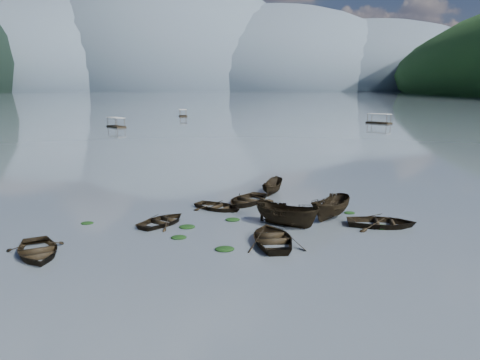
{
  "coord_description": "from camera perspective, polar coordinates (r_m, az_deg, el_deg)",
  "views": [
    {
      "loc": [
        -3.08,
        -24.72,
        9.49
      ],
      "look_at": [
        0.0,
        12.0,
        2.0
      ],
      "focal_mm": 35.0,
      "sensor_mm": 36.0,
      "label": 1
    }
  ],
  "objects": [
    {
      "name": "rowboat_7",
      "position": [
        38.24,
        0.76,
        -2.88
      ],
      "size": [
        5.66,
        5.99,
        1.01
      ],
      "primitive_type": "imported",
      "rotation": [
        0.0,
        0.0,
        5.67
      ],
      "color": "black",
      "rests_on": "ground"
    },
    {
      "name": "rowboat_4",
      "position": [
        33.6,
        16.85,
        -5.42
      ],
      "size": [
        5.29,
        4.3,
        0.96
      ],
      "primitive_type": "imported",
      "rotation": [
        0.0,
        0.0,
        1.34
      ],
      "color": "black",
      "rests_on": "ground"
    },
    {
      "name": "rowboat_6",
      "position": [
        36.52,
        -2.68,
        -3.59
      ],
      "size": [
        4.94,
        4.75,
        0.83
      ],
      "primitive_type": "imported",
      "rotation": [
        0.0,
        0.0,
        0.9
      ],
      "color": "black",
      "rests_on": "ground"
    },
    {
      "name": "rowboat_5",
      "position": [
        34.75,
        11.0,
        -4.58
      ],
      "size": [
        4.5,
        4.73,
        1.83
      ],
      "primitive_type": "imported",
      "rotation": [
        0.0,
        0.0,
        -0.73
      ],
      "color": "black",
      "rests_on": "ground"
    },
    {
      "name": "rowboat_0",
      "position": [
        29.25,
        -23.44,
        -8.43
      ],
      "size": [
        4.8,
        5.53,
        0.96
      ],
      "primitive_type": "imported",
      "rotation": [
        0.0,
        0.0,
        0.38
      ],
      "color": "black",
      "rests_on": "ground"
    },
    {
      "name": "pontoon_left",
      "position": [
        111.93,
        -14.84,
        6.24
      ],
      "size": [
        5.08,
        5.89,
        2.13
      ],
      "primitive_type": null,
      "rotation": [
        0.0,
        0.0,
        0.61
      ],
      "color": "black",
      "rests_on": "ground"
    },
    {
      "name": "weed_clump_2",
      "position": [
        27.73,
        -1.88,
        -8.53
      ],
      "size": [
        1.15,
        0.92,
        0.25
      ],
      "primitive_type": "ellipsoid",
      "color": "black",
      "rests_on": "ground"
    },
    {
      "name": "haze_mtn_a",
      "position": [
        959.8,
        -20.66,
        10.19
      ],
      "size": [
        520.0,
        520.0,
        280.0
      ],
      "primitive_type": "ellipsoid",
      "color": "#475666",
      "rests_on": "ground"
    },
    {
      "name": "weed_clump_0",
      "position": [
        30.03,
        -7.46,
        -7.03
      ],
      "size": [
        1.0,
        0.82,
        0.22
      ],
      "primitive_type": "ellipsoid",
      "color": "black",
      "rests_on": "ground"
    },
    {
      "name": "weed_clump_7",
      "position": [
        37.38,
        10.38,
        -3.41
      ],
      "size": [
        1.23,
        0.98,
        0.27
      ],
      "primitive_type": "ellipsoid",
      "color": "black",
      "rests_on": "ground"
    },
    {
      "name": "rowboat_2",
      "position": [
        32.48,
        5.68,
        -5.56
      ],
      "size": [
        4.91,
        4.52,
        1.88
      ],
      "primitive_type": "imported",
      "rotation": [
        0.0,
        0.0,
        0.88
      ],
      "color": "black",
      "rests_on": "ground"
    },
    {
      "name": "haze_mtn_b",
      "position": [
        926.52,
        -8.47,
        10.77
      ],
      "size": [
        520.0,
        520.0,
        340.0
      ],
      "primitive_type": "ellipsoid",
      "color": "#475666",
      "rests_on": "ground"
    },
    {
      "name": "ground_plane",
      "position": [
        26.66,
        2.19,
        -9.37
      ],
      "size": [
        2400.0,
        2400.0,
        0.0
      ],
      "primitive_type": "plane",
      "color": "#515C66"
    },
    {
      "name": "weed_clump_1",
      "position": [
        33.55,
        -0.9,
        -4.94
      ],
      "size": [
        1.04,
        0.84,
        0.23
      ],
      "primitive_type": "ellipsoid",
      "color": "black",
      "rests_on": "ground"
    },
    {
      "name": "rowboat_8",
      "position": [
        41.98,
        3.93,
        -1.6
      ],
      "size": [
        2.83,
        4.01,
        1.45
      ],
      "primitive_type": "imported",
      "rotation": [
        0.0,
        0.0,
        2.72
      ],
      "color": "black",
      "rests_on": "ground"
    },
    {
      "name": "weed_clump_5",
      "position": [
        34.49,
        -18.13,
        -5.07
      ],
      "size": [
        0.89,
        0.72,
        0.19
      ],
      "primitive_type": "ellipsoid",
      "color": "black",
      "rests_on": "ground"
    },
    {
      "name": "pontoon_right",
      "position": [
        124.04,
        16.57,
        6.62
      ],
      "size": [
        5.83,
        6.35,
        2.34
      ],
      "primitive_type": null,
      "rotation": [
        0.0,
        0.0,
        0.68
      ],
      "color": "black",
      "rests_on": "ground"
    },
    {
      "name": "rowboat_1",
      "position": [
        33.17,
        -9.36,
        -5.29
      ],
      "size": [
        4.74,
        4.9,
        0.83
      ],
      "primitive_type": "imported",
      "rotation": [
        0.0,
        0.0,
        2.45
      ],
      "color": "black",
      "rests_on": "ground"
    },
    {
      "name": "haze_mtn_c",
      "position": [
        935.78,
        4.07,
        10.87
      ],
      "size": [
        520.0,
        520.0,
        260.0
      ],
      "primitive_type": "ellipsoid",
      "color": "#475666",
      "rests_on": "ground"
    },
    {
      "name": "haze_mtn_d",
      "position": [
        979.58,
        14.72,
        10.56
      ],
      "size": [
        520.0,
        520.0,
        220.0
      ],
      "primitive_type": "ellipsoid",
      "color": "#475666",
      "rests_on": "ground"
    },
    {
      "name": "rowboat_3",
      "position": [
        29.0,
        4.0,
        -7.64
      ],
      "size": [
        3.64,
        5.05,
        1.03
      ],
      "primitive_type": "imported",
      "rotation": [
        0.0,
        0.0,
        3.16
      ],
      "color": "black",
      "rests_on": "ground"
    },
    {
      "name": "weed_clump_6",
      "position": [
        32.1,
        -6.46,
        -5.78
      ],
      "size": [
        1.1,
        0.92,
        0.23
      ],
      "primitive_type": "ellipsoid",
      "color": "black",
      "rests_on": "ground"
    },
    {
      "name": "pontoon_centre",
      "position": [
        146.55,
        -6.95,
        7.69
      ],
      "size": [
        2.81,
        5.66,
        2.09
      ],
      "primitive_type": null,
      "rotation": [
        0.0,
        0.0,
        0.1
      ],
      "color": "black",
      "rests_on": "ground"
    },
    {
      "name": "weed_clump_4",
      "position": [
        33.21,
        16.83,
        -5.62
      ],
      "size": [
        1.27,
        1.01,
        0.26
      ],
      "primitive_type": "ellipsoid",
      "color": "black",
      "rests_on": "ground"
    },
    {
      "name": "weed_clump_3",
      "position": [
        36.32,
        13.19,
        -3.97
      ],
      "size": [
        0.84,
        0.71,
        0.19
      ],
      "primitive_type": "ellipsoid",
      "color": "black",
      "rests_on": "ground"
    }
  ]
}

